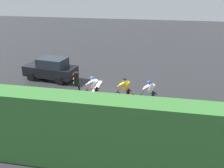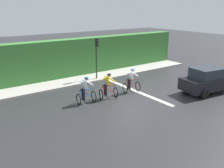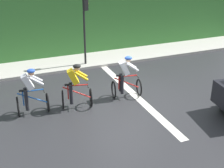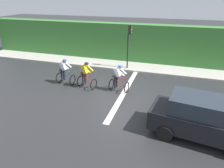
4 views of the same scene
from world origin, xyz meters
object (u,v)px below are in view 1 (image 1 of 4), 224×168
(cyclist_second, at_px, (125,91))
(car_black, at_px, (51,69))
(cyclist_mid, at_px, (94,89))
(cyclist_lead, at_px, (150,94))
(traffic_light_near_crossing, at_px, (78,94))

(cyclist_second, height_order, car_black, car_black)
(cyclist_mid, xyz_separation_m, car_black, (-3.13, -4.31, 0.08))
(cyclist_second, height_order, cyclist_mid, same)
(cyclist_lead, relative_size, traffic_light_near_crossing, 0.50)
(cyclist_mid, distance_m, traffic_light_near_crossing, 4.16)
(cyclist_second, distance_m, cyclist_mid, 2.03)
(traffic_light_near_crossing, bearing_deg, cyclist_mid, -175.30)
(cyclist_second, bearing_deg, car_black, -115.43)
(cyclist_second, relative_size, cyclist_mid, 1.00)
(cyclist_second, relative_size, car_black, 0.39)
(cyclist_mid, bearing_deg, cyclist_second, 93.13)
(car_black, bearing_deg, cyclist_lead, 68.23)
(cyclist_second, height_order, traffic_light_near_crossing, traffic_light_near_crossing)
(cyclist_lead, xyz_separation_m, traffic_light_near_crossing, (3.87, -3.27, 1.43))
(cyclist_lead, height_order, traffic_light_near_crossing, traffic_light_near_crossing)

